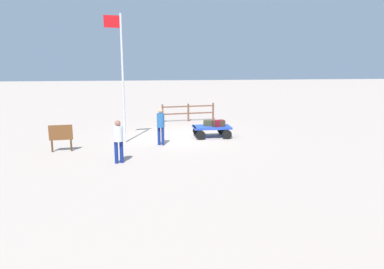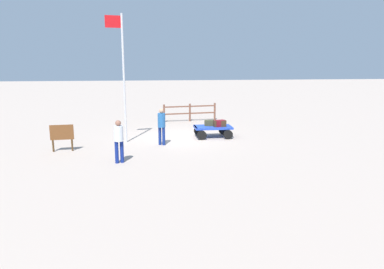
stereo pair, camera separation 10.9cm
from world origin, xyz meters
The scene contains 10 objects.
ground_plane centered at (0.00, 0.00, 0.00)m, with size 120.00×120.00×0.00m, color #B8A496.
luggage_cart centered at (-1.76, 0.12, 0.43)m, with size 1.92×1.32×0.57m.
suitcase_dark centered at (-1.68, -0.06, 0.71)m, with size 0.65×0.49×0.29m.
suitcase_olive centered at (-2.13, 0.23, 0.73)m, with size 0.60×0.50×0.32m.
suitcase_grey centered at (-2.11, 0.27, 0.73)m, with size 0.66×0.38×0.32m.
worker_lead centered at (0.91, 1.58, 1.00)m, with size 0.48×0.48×1.71m.
worker_trailing centered at (2.66, 4.40, 0.98)m, with size 0.44×0.44×1.66m.
flagpole centered at (2.66, 0.77, 3.41)m, with size 0.80×0.18×5.98m.
signboard centered at (5.23, 2.23, 0.75)m, with size 0.98×0.15×1.16m.
wooden_fence centered at (-1.23, -5.06, 0.66)m, with size 3.52×0.57×1.16m.
Camera 2 is at (1.60, 17.80, 3.78)m, focal length 33.18 mm.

